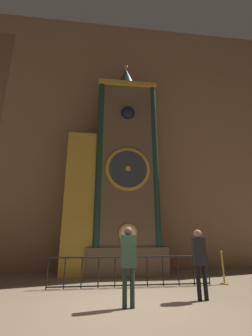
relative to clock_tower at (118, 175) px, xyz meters
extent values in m
plane|color=#847056|center=(-0.05, -4.29, -4.35)|extent=(28.00, 28.00, 0.00)
cube|color=#936B4C|center=(-0.05, 1.32, 3.05)|extent=(24.00, 0.30, 14.80)
cube|color=brown|center=(0.40, 0.03, -3.79)|extent=(3.37, 1.61, 1.12)
cube|color=brown|center=(0.40, 0.03, 0.72)|extent=(2.70, 1.40, 7.90)
cube|color=gold|center=(0.40, -0.08, 4.57)|extent=(2.91, 1.54, 0.20)
cylinder|color=gold|center=(0.40, -0.70, -2.68)|extent=(0.78, 0.05, 0.78)
cylinder|color=silver|center=(0.40, -0.73, -2.68)|extent=(0.64, 0.03, 0.64)
cylinder|color=gold|center=(0.40, -0.70, 0.09)|extent=(1.99, 0.07, 1.99)
cylinder|color=#2D333D|center=(0.40, -0.75, 0.09)|extent=(1.71, 0.04, 1.71)
cylinder|color=gold|center=(0.40, -0.77, 0.09)|extent=(0.24, 0.03, 0.24)
cube|color=#3A2D21|center=(0.40, -0.18, 2.93)|extent=(0.86, 0.42, 0.86)
sphere|color=black|center=(0.40, -0.62, 2.93)|extent=(0.69, 0.69, 0.69)
cylinder|color=#193828|center=(-0.88, -0.58, 0.72)|extent=(0.31, 0.31, 7.90)
cylinder|color=#193828|center=(1.69, -0.58, 0.72)|extent=(0.31, 0.31, 7.90)
cylinder|color=gold|center=(0.40, 0.03, 4.82)|extent=(1.01, 1.01, 0.30)
cone|color=#1C3D2C|center=(0.40, 0.03, 5.54)|extent=(0.96, 0.96, 1.14)
sphere|color=gold|center=(0.40, 0.03, 6.23)|extent=(0.20, 0.20, 0.20)
cube|color=#4C3828|center=(-1.64, 0.08, -1.27)|extent=(1.30, 1.19, 6.17)
cube|color=gold|center=(-1.64, -0.53, -1.27)|extent=(1.36, 0.06, 6.17)
cylinder|color=black|center=(-2.37, -2.33, -3.89)|extent=(0.04, 0.04, 0.93)
cylinder|color=black|center=(-1.83, -2.33, -3.89)|extent=(0.04, 0.04, 0.93)
cylinder|color=black|center=(-1.30, -2.33, -3.89)|extent=(0.04, 0.04, 0.93)
cylinder|color=black|center=(-0.77, -2.33, -3.89)|extent=(0.04, 0.04, 0.93)
cylinder|color=black|center=(-0.24, -2.33, -3.89)|extent=(0.04, 0.04, 0.93)
cylinder|color=black|center=(0.29, -2.33, -3.89)|extent=(0.04, 0.04, 0.93)
cylinder|color=black|center=(0.82, -2.33, -3.89)|extent=(0.04, 0.04, 0.93)
cylinder|color=black|center=(1.36, -2.33, -3.89)|extent=(0.04, 0.04, 0.93)
cylinder|color=black|center=(1.89, -2.33, -3.89)|extent=(0.04, 0.04, 0.93)
cylinder|color=black|center=(2.42, -2.33, -3.89)|extent=(0.04, 0.04, 0.93)
cylinder|color=black|center=(2.95, -2.33, -3.89)|extent=(0.04, 0.04, 0.93)
cylinder|color=black|center=(0.29, -2.33, -3.44)|extent=(5.32, 0.05, 0.05)
cylinder|color=black|center=(0.29, -2.33, -4.29)|extent=(5.32, 0.04, 0.04)
cylinder|color=#213427|center=(-0.16, -4.48, -3.92)|extent=(0.11, 0.11, 0.86)
cylinder|color=#213427|center=(0.02, -4.48, -3.92)|extent=(0.11, 0.11, 0.86)
cube|color=#385642|center=(-0.07, -4.48, -3.12)|extent=(0.37, 0.27, 0.74)
sphere|color=brown|center=(-0.07, -4.48, -2.66)|extent=(0.20, 0.20, 0.20)
cylinder|color=black|center=(1.81, -4.09, -3.93)|extent=(0.11, 0.11, 0.83)
cylinder|color=black|center=(1.99, -4.09, -3.93)|extent=(0.11, 0.11, 0.83)
cube|color=black|center=(1.90, -4.09, -3.17)|extent=(0.39, 0.30, 0.70)
sphere|color=#8C664C|center=(1.90, -4.09, -2.72)|extent=(0.23, 0.23, 0.23)
cylinder|color=#B28E33|center=(3.53, -2.25, -4.33)|extent=(0.28, 0.28, 0.04)
cylinder|color=#B28E33|center=(3.53, -2.25, -3.85)|extent=(0.06, 0.06, 0.99)
sphere|color=#B28E33|center=(3.53, -2.25, -3.32)|extent=(0.09, 0.09, 0.09)
camera|label=1|loc=(-0.82, -10.25, -2.76)|focal=24.00mm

